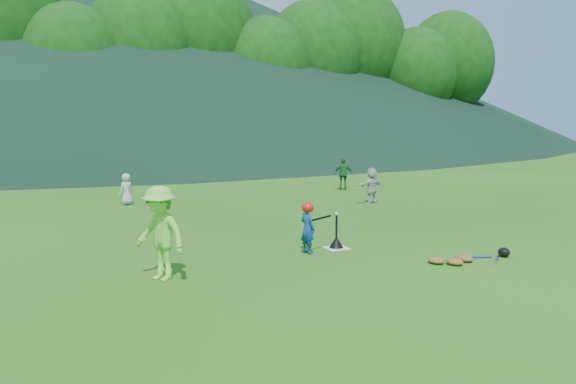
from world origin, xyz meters
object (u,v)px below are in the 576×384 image
at_px(adult_coach, 160,233).
at_px(fielder_a, 127,189).
at_px(fielder_c, 343,174).
at_px(fielder_d, 371,186).
at_px(batter_child, 308,229).
at_px(batting_tee, 336,242).
at_px(home_plate, 336,248).
at_px(equipment_pile, 466,258).

xyz_separation_m(adult_coach, fielder_a, (0.68, 8.91, -0.30)).
xyz_separation_m(fielder_c, fielder_d, (-0.91, -3.43, -0.04)).
relative_size(fielder_a, fielder_c, 0.80).
bearing_deg(batter_child, batting_tee, -92.70).
bearing_deg(adult_coach, fielder_d, 94.09).
height_order(home_plate, fielder_d, fielder_d).
distance_m(adult_coach, fielder_d, 9.92).
relative_size(fielder_a, fielder_d, 0.86).
height_order(fielder_c, batting_tee, fielder_c).
height_order(batter_child, adult_coach, adult_coach).
xyz_separation_m(fielder_d, batting_tee, (-4.10, -5.14, -0.45)).
bearing_deg(equipment_pile, batting_tee, 130.95).
bearing_deg(fielder_a, batter_child, 77.64).
xyz_separation_m(fielder_a, equipment_pile, (4.85, -10.05, -0.43)).
bearing_deg(adult_coach, fielder_a, 142.65).
height_order(home_plate, batting_tee, batting_tee).
height_order(batter_child, fielder_c, fielder_c).
bearing_deg(home_plate, equipment_pile, -49.05).
bearing_deg(fielder_c, fielder_a, 28.31).
bearing_deg(fielder_a, equipment_pile, 87.25).
xyz_separation_m(batting_tee, equipment_pile, (1.71, -1.98, -0.06)).
bearing_deg(fielder_a, batting_tee, 82.70).
distance_m(fielder_c, batting_tee, 9.94).
bearing_deg(fielder_d, batter_child, 31.21).
bearing_deg(fielder_c, home_plate, 84.51).
distance_m(batter_child, adult_coach, 3.15).
bearing_deg(batter_child, home_plate, -92.70).
height_order(fielder_d, batting_tee, fielder_d).
bearing_deg(batting_tee, adult_coach, -167.62).
relative_size(adult_coach, fielder_c, 1.28).
xyz_separation_m(adult_coach, fielder_c, (8.83, 9.41, -0.17)).
bearing_deg(fielder_a, home_plate, 82.70).
distance_m(adult_coach, fielder_a, 8.94).
height_order(home_plate, equipment_pile, equipment_pile).
height_order(fielder_a, fielder_d, fielder_d).
relative_size(home_plate, adult_coach, 0.28).
bearing_deg(adult_coach, batting_tee, 69.41).
height_order(adult_coach, fielder_a, adult_coach).
xyz_separation_m(home_plate, fielder_d, (4.10, 5.14, 0.57)).
bearing_deg(equipment_pile, fielder_d, 71.44).
relative_size(home_plate, fielder_a, 0.45).
distance_m(batter_child, fielder_c, 10.46).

